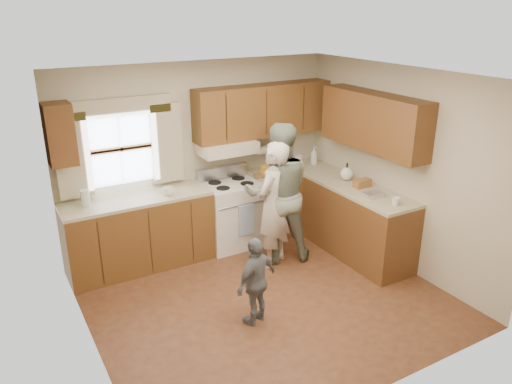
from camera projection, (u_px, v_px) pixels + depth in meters
room at (267, 196)px, 5.28m from camera, size 3.80×3.80×3.80m
kitchen_fixtures at (264, 192)px, 6.59m from camera, size 3.80×2.25×2.15m
stove at (231, 213)px, 6.86m from camera, size 0.76×0.67×1.07m
woman_left at (273, 205)px, 6.20m from camera, size 0.71×0.63×1.63m
woman_right at (278, 193)px, 6.33m from camera, size 1.07×0.95×1.82m
child at (256, 281)px, 5.14m from camera, size 0.62×0.43×0.97m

